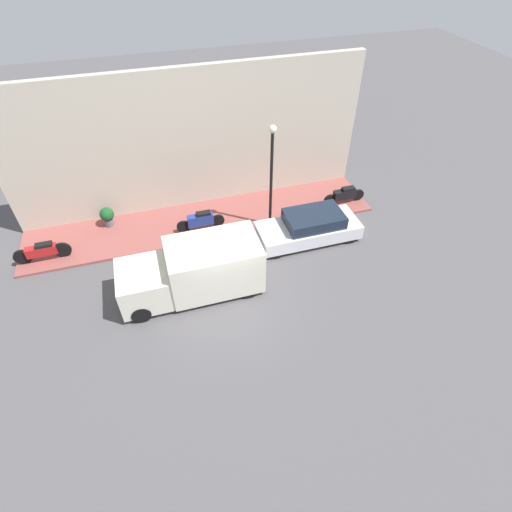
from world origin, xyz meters
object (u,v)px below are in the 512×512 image
at_px(motorcycle_black, 345,195).
at_px(potted_plant, 107,216).
at_px(streetlamp, 272,167).
at_px(parked_car, 310,227).
at_px(motorcycle_blue, 201,220).
at_px(delivery_van, 193,270).
at_px(motorcycle_red, 42,251).

xyz_separation_m(motorcycle_black, potted_plant, (1.39, 10.40, 0.05)).
bearing_deg(motorcycle_black, streetlamp, 98.28).
distance_m(motorcycle_black, streetlamp, 4.49).
height_order(parked_car, potted_plant, parked_car).
bearing_deg(motorcycle_blue, parked_car, -113.29).
distance_m(delivery_van, potted_plant, 5.55).
xyz_separation_m(parked_car, motorcycle_black, (1.81, -2.48, -0.07)).
relative_size(delivery_van, potted_plant, 5.74).
height_order(parked_car, motorcycle_black, parked_car).
bearing_deg(motorcycle_blue, potted_plant, 69.48).
bearing_deg(delivery_van, motorcycle_blue, -14.63).
bearing_deg(motorcycle_black, motorcycle_red, 90.66).
distance_m(parked_car, delivery_van, 5.29).
bearing_deg(motorcycle_red, delivery_van, -120.84).
bearing_deg(delivery_van, motorcycle_red, 59.16).
height_order(parked_car, motorcycle_blue, parked_car).
relative_size(motorcycle_red, potted_plant, 2.44).
relative_size(motorcycle_red, streetlamp, 0.47).
xyz_separation_m(motorcycle_blue, streetlamp, (-0.54, -2.89, 2.36)).
bearing_deg(motorcycle_blue, motorcycle_black, -89.90).
height_order(parked_car, motorcycle_red, parked_car).
bearing_deg(potted_plant, motorcycle_blue, -110.52).
distance_m(parked_car, motorcycle_blue, 4.55).
height_order(delivery_van, potted_plant, delivery_van).
relative_size(motorcycle_blue, motorcycle_red, 0.97).
bearing_deg(delivery_van, streetlamp, -53.41).
bearing_deg(motorcycle_blue, delivery_van, 165.37).
distance_m(parked_car, motorcycle_red, 10.52).
relative_size(parked_car, streetlamp, 0.93).
bearing_deg(motorcycle_black, delivery_van, 113.93).
bearing_deg(streetlamp, motorcycle_blue, 79.50).
bearing_deg(streetlamp, parked_car, -134.45).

